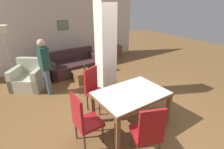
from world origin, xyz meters
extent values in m
plane|color=brown|center=(0.00, 0.00, 0.00)|extent=(18.00, 18.00, 0.00)
cube|color=beige|center=(0.00, 4.52, 1.35)|extent=(7.20, 0.06, 2.70)
cube|color=brown|center=(0.22, 4.48, 1.60)|extent=(0.44, 0.02, 0.36)
cube|color=gray|center=(0.22, 4.46, 1.60)|extent=(0.40, 0.01, 0.32)
cube|color=beige|center=(0.20, 1.32, 1.35)|extent=(0.44, 0.40, 2.70)
cube|color=brown|center=(0.00, -0.49, 0.72)|extent=(1.48, 0.06, 0.06)
cube|color=brown|center=(0.00, 0.49, 0.72)|extent=(1.48, 0.06, 0.06)
cube|color=brown|center=(-0.71, 0.00, 0.72)|extent=(0.06, 0.91, 0.06)
cube|color=brown|center=(0.71, 0.00, 0.72)|extent=(0.06, 0.91, 0.06)
cube|color=silver|center=(0.00, 0.00, 0.76)|extent=(1.46, 1.01, 0.01)
cube|color=brown|center=(-0.69, -0.47, 0.34)|extent=(0.08, 0.08, 0.69)
cube|color=brown|center=(0.69, -0.47, 0.34)|extent=(0.08, 0.08, 0.69)
cube|color=brown|center=(-0.69, 0.47, 0.34)|extent=(0.08, 0.08, 0.69)
cube|color=brown|center=(0.69, 0.47, 0.34)|extent=(0.08, 0.08, 0.69)
cube|color=maroon|center=(-1.02, 0.00, 0.44)|extent=(0.46, 0.46, 0.07)
cube|color=maroon|center=(-1.23, 0.00, 0.77)|extent=(0.05, 0.44, 0.59)
cylinder|color=#423229|center=(-0.83, 0.19, 0.20)|extent=(0.04, 0.04, 0.40)
cylinder|color=#423229|center=(-0.83, -0.19, 0.20)|extent=(0.04, 0.04, 0.40)
cylinder|color=#423229|center=(-1.21, 0.19, 0.20)|extent=(0.04, 0.04, 0.40)
cylinder|color=#423229|center=(-1.21, -0.19, 0.20)|extent=(0.04, 0.04, 0.40)
cube|color=maroon|center=(-0.33, 0.85, 0.44)|extent=(0.60, 0.60, 0.07)
cube|color=maroon|center=(-0.41, 1.04, 0.77)|extent=(0.43, 0.21, 0.59)
cylinder|color=#423229|center=(-0.09, 0.74, 0.20)|extent=(0.04, 0.04, 0.40)
cylinder|color=#423229|center=(-0.44, 0.61, 0.20)|extent=(0.04, 0.04, 0.40)
cylinder|color=#423229|center=(-0.22, 1.10, 0.20)|extent=(0.04, 0.04, 0.40)
cylinder|color=#423229|center=(-0.58, 0.96, 0.20)|extent=(0.04, 0.04, 0.40)
cube|color=maroon|center=(-0.33, -0.80, 0.44)|extent=(0.60, 0.60, 0.07)
cube|color=maroon|center=(-0.41, -0.99, 0.77)|extent=(0.42, 0.21, 0.59)
cylinder|color=#423229|center=(-0.44, -0.56, 0.20)|extent=(0.04, 0.04, 0.40)
cylinder|color=#423229|center=(-0.08, -0.70, 0.20)|extent=(0.04, 0.04, 0.40)
cube|color=#3C2424|center=(0.08, 3.35, 0.21)|extent=(1.86, 0.90, 0.42)
cube|color=#3C2424|center=(0.08, 3.72, 0.62)|extent=(1.86, 0.18, 0.40)
cube|color=#3C2424|center=(0.93, 3.35, 0.32)|extent=(0.16, 0.90, 0.64)
cube|color=#3C2424|center=(-0.77, 3.35, 0.32)|extent=(0.16, 0.90, 0.64)
cube|color=#B9BB9F|center=(-1.54, 3.03, 0.20)|extent=(1.21, 1.20, 0.40)
cube|color=#B9BB9F|center=(-1.33, 3.30, 0.64)|extent=(0.80, 0.67, 0.47)
cube|color=#B9BB9F|center=(-1.25, 2.81, 0.33)|extent=(0.63, 0.77, 0.66)
cube|color=#B9BB9F|center=(-1.83, 3.25, 0.33)|extent=(0.63, 0.77, 0.66)
cube|color=brown|center=(-0.01, 2.44, 0.37)|extent=(0.57, 0.50, 0.04)
cube|color=brown|center=(-0.01, 2.44, 0.18)|extent=(0.49, 0.42, 0.35)
cylinder|color=#4C2D14|center=(0.01, 2.30, 0.48)|extent=(0.06, 0.06, 0.18)
cylinder|color=#4C2D14|center=(0.01, 2.30, 0.61)|extent=(0.02, 0.02, 0.06)
cylinder|color=#B7B7BC|center=(0.01, 2.30, 0.64)|extent=(0.03, 0.03, 0.01)
cube|color=brown|center=(2.33, 4.24, 0.24)|extent=(1.01, 0.40, 0.48)
cube|color=black|center=(2.33, 4.24, 0.50)|extent=(0.38, 0.30, 0.03)
cube|color=black|center=(2.33, 4.24, 0.84)|extent=(0.80, 0.32, 0.64)
cylinder|color=#B7B7BC|center=(-1.88, 3.81, 0.01)|extent=(0.31, 0.31, 0.02)
cylinder|color=#B7B7BC|center=(-1.88, 3.81, 0.82)|extent=(0.04, 0.04, 1.60)
cylinder|color=beige|center=(-1.88, 3.81, 1.73)|extent=(0.35, 0.35, 0.22)
cylinder|color=#455364|center=(-1.15, 2.45, 0.39)|extent=(0.13, 0.13, 0.78)
cylinder|color=#455364|center=(-1.14, 2.28, 0.39)|extent=(0.13, 0.13, 0.78)
cube|color=#18382F|center=(-1.14, 2.36, 1.09)|extent=(0.25, 0.39, 0.62)
sphere|color=tan|center=(-1.14, 2.36, 1.50)|extent=(0.21, 0.21, 0.21)
camera|label=1|loc=(-2.13, -2.43, 2.60)|focal=28.00mm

